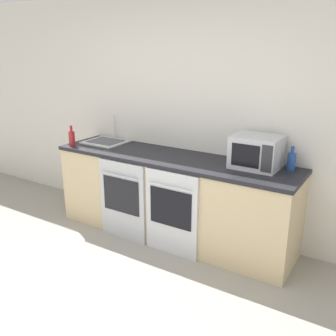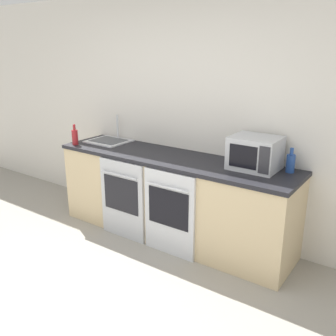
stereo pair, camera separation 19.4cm
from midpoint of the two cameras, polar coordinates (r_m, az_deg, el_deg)
name	(u,v)px [view 2 (the right image)]	position (r m, az deg, el deg)	size (l,w,h in m)	color
ground_plane	(25,335)	(3.15, -19.13, -22.97)	(16.00, 16.00, 0.00)	gray
wall_back	(191,116)	(4.15, 4.86, 7.95)	(10.00, 0.06, 2.60)	silver
counter_back	(172,197)	(4.09, 1.98, -4.43)	(2.69, 0.68, 0.92)	#D1B789
oven_left	(122,200)	(4.07, -5.66, -4.83)	(0.59, 0.06, 0.87)	#B7BABF
oven_right	(169,214)	(3.73, 1.66, -6.97)	(0.59, 0.06, 0.87)	silver
microwave	(255,153)	(3.61, 14.65, 2.23)	(0.44, 0.38, 0.31)	#B7BABF
bottle_red	(75,137)	(4.52, -12.81, 4.66)	(0.07, 0.07, 0.24)	maroon
bottle_blue	(291,163)	(3.62, 19.65, 0.75)	(0.08, 0.08, 0.23)	#234793
sink	(109,140)	(4.61, -7.79, 4.19)	(0.47, 0.42, 0.31)	silver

